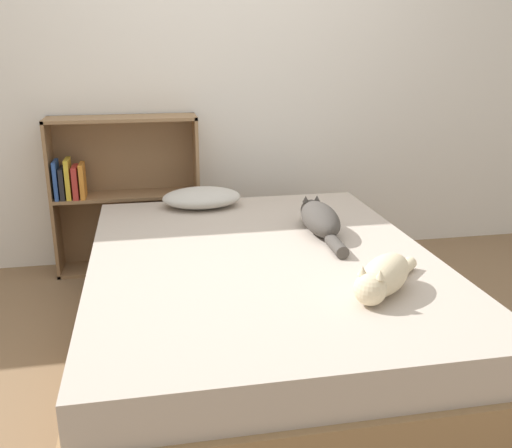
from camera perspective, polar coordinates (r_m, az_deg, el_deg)
ground_plane at (r=2.81m, az=0.61°, el=-12.64°), size 8.00×8.00×0.00m
wall_back at (r=3.80m, az=-3.66°, el=15.17°), size 8.00×0.06×2.50m
bed at (r=2.70m, az=0.63°, el=-8.14°), size 1.58×2.06×0.50m
pillow at (r=3.34m, az=-5.45°, el=2.65°), size 0.46×0.31×0.11m
cat_light at (r=2.23m, az=12.58°, el=-5.21°), size 0.40×0.40×0.15m
cat_dark at (r=2.90m, az=6.40°, el=0.51°), size 0.18×0.62×0.15m
bookshelf at (r=3.75m, az=-13.29°, el=3.16°), size 0.91×0.26×0.99m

